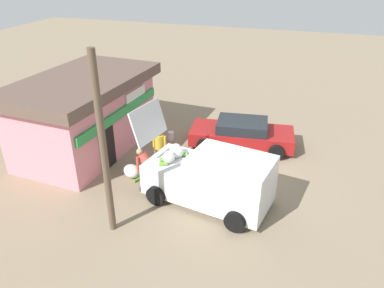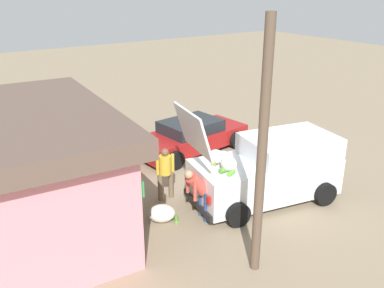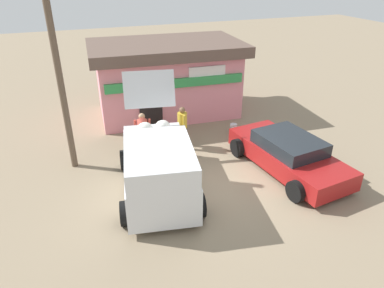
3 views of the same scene
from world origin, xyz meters
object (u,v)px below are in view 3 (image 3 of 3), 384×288
object	(u,v)px
storefront_bar	(167,78)
vendor_standing	(182,124)
delivery_van	(158,165)
unloaded_banana_pile	(151,138)
paint_bucket	(233,128)
customer_bending	(143,132)
parked_sedan	(288,154)

from	to	relation	value
storefront_bar	vendor_standing	size ratio (longest dim) A/B	4.22
storefront_bar	delivery_van	xyz separation A→B (m)	(-2.06, -5.91, -0.68)
unloaded_banana_pile	delivery_van	bearing A→B (deg)	-100.48
paint_bucket	delivery_van	bearing A→B (deg)	-143.11
storefront_bar	vendor_standing	xyz separation A→B (m)	(-0.48, -3.43, -0.70)
vendor_standing	customer_bending	bearing A→B (deg)	-174.92
unloaded_banana_pile	storefront_bar	bearing A→B (deg)	61.59
paint_bucket	vendor_standing	bearing A→B (deg)	-169.52
delivery_van	storefront_bar	bearing A→B (deg)	70.74
storefront_bar	parked_sedan	bearing A→B (deg)	-69.97
customer_bending	paint_bucket	xyz separation A→B (m)	(3.74, 0.55, -0.69)
storefront_bar	parked_sedan	distance (m)	6.55
delivery_van	unloaded_banana_pile	size ratio (longest dim) A/B	5.35
paint_bucket	parked_sedan	bearing A→B (deg)	-82.34
paint_bucket	unloaded_banana_pile	bearing A→B (deg)	175.13
parked_sedan	unloaded_banana_pile	size ratio (longest dim) A/B	5.09
delivery_van	customer_bending	xyz separation A→B (m)	(0.12, 2.35, -0.04)
customer_bending	parked_sedan	bearing A→B (deg)	-31.21
parked_sedan	vendor_standing	world-z (taller)	vendor_standing
vendor_standing	paint_bucket	size ratio (longest dim) A/B	4.10
delivery_van	vendor_standing	bearing A→B (deg)	57.36
parked_sedan	unloaded_banana_pile	bearing A→B (deg)	137.78
storefront_bar	customer_bending	xyz separation A→B (m)	(-1.94, -3.56, -0.72)
delivery_van	paint_bucket	distance (m)	4.89
unloaded_banana_pile	paint_bucket	size ratio (longest dim) A/B	2.32
customer_bending	vendor_standing	bearing A→B (deg)	5.08
delivery_van	unloaded_banana_pile	xyz separation A→B (m)	(0.59, 3.18, -0.71)
unloaded_banana_pile	vendor_standing	bearing A→B (deg)	-35.01
delivery_van	paint_bucket	bearing A→B (deg)	36.89
storefront_bar	customer_bending	distance (m)	4.11
customer_bending	paint_bucket	world-z (taller)	customer_bending
vendor_standing	unloaded_banana_pile	distance (m)	1.40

